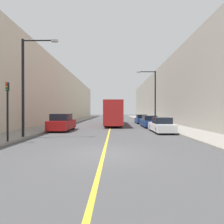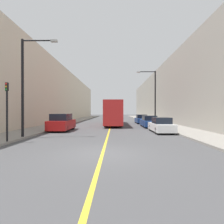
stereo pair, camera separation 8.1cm
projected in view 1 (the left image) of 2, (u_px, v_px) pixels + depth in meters
The scene contains 14 objects.
ground_plane at pixel (104, 154), 8.75m from camera, with size 200.00×200.00×0.00m, color #474749.
sidewalk_left at pixel (76, 120), 38.86m from camera, with size 3.52×72.00×0.15m, color gray.
sidewalk_right at pixel (148, 120), 38.63m from camera, with size 3.52×72.00×0.15m, color gray.
building_row_left at pixel (59, 95), 38.88m from camera, with size 4.00×72.00×11.29m, color beige.
building_row_right at pixel (165, 95), 38.55m from camera, with size 4.00×72.00×11.29m, color gray.
road_center_line at pixel (112, 121), 38.75m from camera, with size 0.16×72.00×0.01m, color gold.
bus at pixel (114, 113), 27.16m from camera, with size 2.47×12.52×3.54m.
parked_suv_left at pixel (62, 123), 18.92m from camera, with size 1.99×4.53×1.85m.
car_right_near at pixel (161, 126), 17.46m from camera, with size 1.76×4.48×1.51m.
car_right_mid at pixel (149, 122), 23.19m from camera, with size 1.83×4.75×1.54m.
car_right_far at pixel (141, 119), 30.24m from camera, with size 1.85×4.42×1.54m.
street_lamp_left at pixel (26, 81), 13.51m from camera, with size 2.83×0.24×7.56m.
street_lamp_right at pixel (154, 94), 25.70m from camera, with size 2.83×0.24×7.89m.
traffic_light at pixel (8, 109), 11.41m from camera, with size 0.16×0.18×3.86m.
Camera 1 is at (0.54, -8.73, 2.14)m, focal length 28.00 mm.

